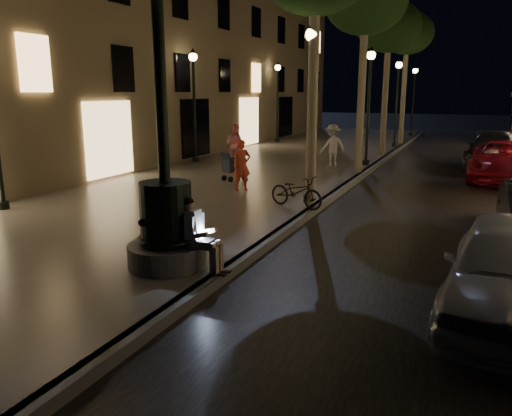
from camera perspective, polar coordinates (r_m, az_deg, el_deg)
The scene contains 24 objects.
ground at distance 20.69m, azimuth 12.66°, elevation 3.89°, with size 120.00×120.00×0.00m, color black.
cobble_lane at distance 20.35m, azimuth 20.98°, elevation 3.22°, with size 6.00×45.00×0.02m, color black.
promenade at distance 21.76m, azimuth 2.25°, elevation 4.90°, with size 8.00×45.00×0.20m, color slate.
curb_strip at distance 20.67m, azimuth 12.67°, elevation 4.16°, with size 0.25×45.00×0.20m, color #59595B.
building_left at distance 28.29m, azimuth -11.61°, elevation 21.60°, with size 8.00×36.00×15.00m, color #7E6E4F.
fountain_lamppost at distance 8.77m, azimuth -10.27°, elevation -0.20°, with size 1.40×1.40×5.21m.
seated_man_laptop at distance 8.54m, azimuth -6.76°, elevation -2.72°, with size 0.91×0.31×1.28m.
tree_second at distance 19.75m, azimuth 12.43°, elevation 21.95°, with size 3.00×3.00×7.40m.
tree_third at distance 25.58m, azimuth 14.96°, elevation 19.28°, with size 3.00×3.00×7.20m.
tree_far at distance 31.51m, azimuth 16.91°, elevation 18.45°, with size 3.00×3.00×7.50m.
lamp_curb_a at distance 13.70m, azimuth 6.30°, elevation 13.18°, with size 0.36×0.36×4.81m.
lamp_curb_b at distance 21.48m, azimuth 12.82°, elevation 12.88°, with size 0.36×0.36×4.81m.
lamp_curb_c at distance 29.37m, azimuth 15.85°, elevation 12.69°, with size 0.36×0.36×4.81m.
lamp_curb_d at distance 37.31m, azimuth 17.59°, elevation 12.56°, with size 0.36×0.36×4.81m.
lamp_left_b at distance 22.12m, azimuth -7.11°, elevation 13.10°, with size 0.36×0.36×4.81m.
lamp_left_c at distance 31.16m, azimuth 2.48°, elevation 13.16°, with size 0.36×0.36×4.81m.
stroller at distance 17.28m, azimuth -2.56°, elevation 4.92°, with size 0.72×1.05×1.09m.
car_front at distance 8.07m, azimuth 27.16°, elevation -6.21°, with size 1.72×4.28×1.46m, color #97999E.
car_third at distance 20.52m, azimuth 26.62°, elevation 4.81°, with size 2.42×5.25×1.46m, color maroon.
car_rear at distance 24.32m, azimuth 25.44°, elevation 6.03°, with size 2.06×5.07×1.47m, color #2D2D32.
pedestrian_red at distance 15.50m, azimuth -1.62°, elevation 4.91°, with size 0.58×0.38×1.58m, color #CB4028.
pedestrian_pink at distance 21.32m, azimuth -2.46°, elevation 7.28°, with size 0.82×0.64×1.68m, color pink.
pedestrian_white at distance 20.89m, azimuth 8.73°, elevation 7.08°, with size 1.11×0.64×1.72m, color silver.
bicycle at distance 13.26m, azimuth 4.62°, elevation 1.89°, with size 0.57×1.63×0.86m, color black.
Camera 1 is at (3.78, -5.08, 3.20)m, focal length 35.00 mm.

